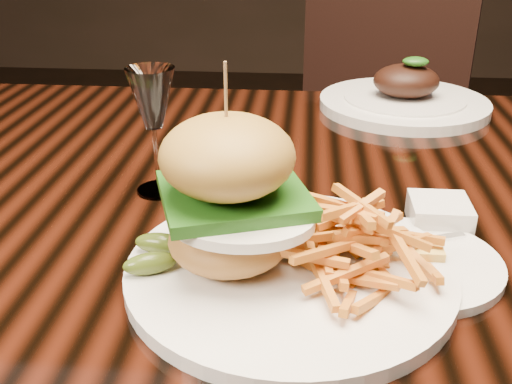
# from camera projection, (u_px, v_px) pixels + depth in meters

# --- Properties ---
(dining_table) EXTENTS (1.60, 0.90, 0.75)m
(dining_table) POSITION_uv_depth(u_px,v_px,m) (279.00, 242.00, 0.79)
(dining_table) COLOR black
(dining_table) RESTS_ON ground
(burger_plate) EXTENTS (0.32, 0.32, 0.21)m
(burger_plate) POSITION_uv_depth(u_px,v_px,m) (284.00, 228.00, 0.56)
(burger_plate) COLOR silver
(burger_plate) RESTS_ON dining_table
(side_saucer) EXTENTS (0.17, 0.17, 0.02)m
(side_saucer) POSITION_uv_depth(u_px,v_px,m) (415.00, 262.00, 0.59)
(side_saucer) COLOR silver
(side_saucer) RESTS_ON dining_table
(ramekin) EXTENTS (0.08, 0.08, 0.03)m
(ramekin) POSITION_uv_depth(u_px,v_px,m) (439.00, 213.00, 0.67)
(ramekin) COLOR silver
(ramekin) RESTS_ON dining_table
(wine_glass) EXTENTS (0.06, 0.06, 0.16)m
(wine_glass) POSITION_uv_depth(u_px,v_px,m) (152.00, 103.00, 0.70)
(wine_glass) COLOR white
(wine_glass) RESTS_ON dining_table
(far_dish) EXTENTS (0.29, 0.29, 0.09)m
(far_dish) POSITION_uv_depth(u_px,v_px,m) (404.00, 99.00, 1.05)
(far_dish) COLOR silver
(far_dish) RESTS_ON dining_table
(chair_far) EXTENTS (0.58, 0.58, 0.95)m
(chair_far) POSITION_uv_depth(u_px,v_px,m) (372.00, 123.00, 1.63)
(chair_far) COLOR black
(chair_far) RESTS_ON ground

